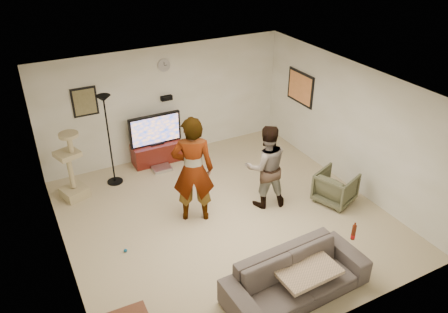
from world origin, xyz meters
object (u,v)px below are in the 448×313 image
tv (155,129)px  sofa (296,277)px  tv_stand (157,152)px  floor_lamp (109,141)px  person_right (266,167)px  person_left (193,170)px  beer_bottle (354,232)px  armchair (336,187)px  cat_tree (70,166)px

tv → sofa: tv is taller
tv_stand → floor_lamp: size_ratio=0.57×
person_right → sofa: person_right is taller
floor_lamp → person_left: size_ratio=0.95×
sofa → tv_stand: bearing=93.0°
floor_lamp → beer_bottle: size_ratio=7.62×
sofa → beer_bottle: beer_bottle is taller
beer_bottle → armchair: bearing=56.1°
sofa → armchair: (2.05, 1.58, -0.00)m
person_right → beer_bottle: bearing=110.6°
person_right → sofa: bearing=84.9°
floor_lamp → person_right: size_ratio=1.17×
cat_tree → person_right: bearing=-31.3°
tv_stand → beer_bottle: size_ratio=4.34×
cat_tree → person_right: person_right is taller
tv → beer_bottle: 4.83m
floor_lamp → person_right: (2.33, -2.08, -0.14)m
floor_lamp → cat_tree: floor_lamp is taller
person_left → person_right: 1.39m
tv_stand → beer_bottle: beer_bottle is taller
floor_lamp → beer_bottle: (2.51, -4.22, -0.20)m
beer_bottle → armchair: size_ratio=0.37×
floor_lamp → armchair: size_ratio=2.78×
tv_stand → tv: bearing=0.0°
tv → beer_bottle: size_ratio=4.57×
armchair → person_right: bearing=44.8°
cat_tree → beer_bottle: cat_tree is taller
tv → cat_tree: (-1.92, -0.56, -0.09)m
tv_stand → person_right: (1.25, -2.48, 0.59)m
sofa → armchair: bearing=35.2°
floor_lamp → beer_bottle: bearing=-59.3°
cat_tree → sofa: bearing=-60.0°
cat_tree → armchair: cat_tree is taller
tv_stand → tv: size_ratio=0.95×
tv → floor_lamp: 1.16m
tv_stand → person_left: 2.38m
cat_tree → armchair: (4.40, -2.48, -0.39)m
tv → sofa: bearing=-84.7°
person_right → armchair: 1.45m
floor_lamp → person_left: person_left is taller
cat_tree → beer_bottle: (3.34, -4.06, 0.06)m
person_left → armchair: person_left is taller
tv_stand → beer_bottle: (1.43, -4.62, 0.53)m
person_left → cat_tree: bearing=-19.1°
person_right → sofa: size_ratio=0.75×
person_right → cat_tree: bearing=-15.4°
armchair → floor_lamp: bearing=32.7°
tv_stand → person_left: size_ratio=0.54×
floor_lamp → person_right: bearing=-41.8°
tv_stand → person_left: (-0.11, -2.25, 0.78)m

